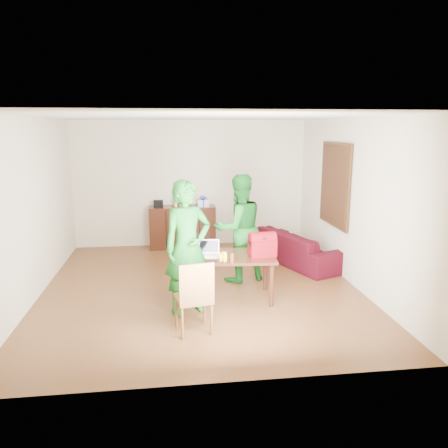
{
  "coord_description": "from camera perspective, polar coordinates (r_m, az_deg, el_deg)",
  "views": [
    {
      "loc": [
        -0.48,
        -6.71,
        2.53
      ],
      "look_at": [
        0.34,
        -0.32,
        1.12
      ],
      "focal_mm": 35.0,
      "sensor_mm": 36.0,
      "label": 1
    }
  ],
  "objects": [
    {
      "name": "red_bag",
      "position": [
        6.45,
        5.01,
        -2.98
      ],
      "size": [
        0.41,
        0.27,
        0.29
      ],
      "primitive_type": "cube",
      "rotation": [
        0.0,
        0.0,
        0.11
      ],
      "color": "maroon",
      "rests_on": "table"
    },
    {
      "name": "laptop",
      "position": [
        6.45,
        -2.0,
        -3.86
      ],
      "size": [
        0.33,
        0.25,
        0.22
      ],
      "rotation": [
        0.0,
        0.0,
        -0.1
      ],
      "color": "white",
      "rests_on": "table"
    },
    {
      "name": "bananas",
      "position": [
        6.18,
        -0.12,
        -4.73
      ],
      "size": [
        0.18,
        0.15,
        0.06
      ],
      "primitive_type": null,
      "rotation": [
        0.0,
        0.0,
        0.38
      ],
      "color": "gold",
      "rests_on": "table"
    },
    {
      "name": "bottle",
      "position": [
        6.13,
        1.05,
        -4.36
      ],
      "size": [
        0.07,
        0.07,
        0.16
      ],
      "primitive_type": "cylinder",
      "rotation": [
        0.0,
        0.0,
        -0.31
      ],
      "color": "#5C2B15",
      "rests_on": "table"
    },
    {
      "name": "table",
      "position": [
        6.54,
        0.22,
        -4.78
      ],
      "size": [
        1.52,
        0.94,
        0.68
      ],
      "rotation": [
        0.0,
        0.0,
        -0.09
      ],
      "color": "black",
      "rests_on": "ground"
    },
    {
      "name": "chair",
      "position": [
        5.61,
        -3.95,
        -11.31
      ],
      "size": [
        0.5,
        0.48,
        0.95
      ],
      "rotation": [
        0.0,
        0.0,
        0.18
      ],
      "color": "brown",
      "rests_on": "ground"
    },
    {
      "name": "person_far",
      "position": [
        7.28,
        1.95,
        -0.56
      ],
      "size": [
        1.04,
        0.92,
        1.8
      ],
      "primitive_type": "imported",
      "rotation": [
        0.0,
        0.0,
        3.45
      ],
      "color": "#16661E",
      "rests_on": "ground"
    },
    {
      "name": "sofa",
      "position": [
        8.5,
        9.58,
        -2.99
      ],
      "size": [
        1.52,
        2.22,
        0.6
      ],
      "primitive_type": "imported",
      "rotation": [
        0.0,
        0.0,
        1.95
      ],
      "color": "#37070D",
      "rests_on": "ground"
    },
    {
      "name": "person_near",
      "position": [
        6.0,
        -4.79,
        -3.09
      ],
      "size": [
        0.79,
        0.66,
        1.87
      ],
      "primitive_type": "imported",
      "rotation": [
        0.0,
        0.0,
        0.36
      ],
      "color": "#15621B",
      "rests_on": "ground"
    },
    {
      "name": "room",
      "position": [
        6.96,
        -3.17,
        2.26
      ],
      "size": [
        5.2,
        5.7,
        2.9
      ],
      "color": "#412510",
      "rests_on": "ground"
    }
  ]
}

